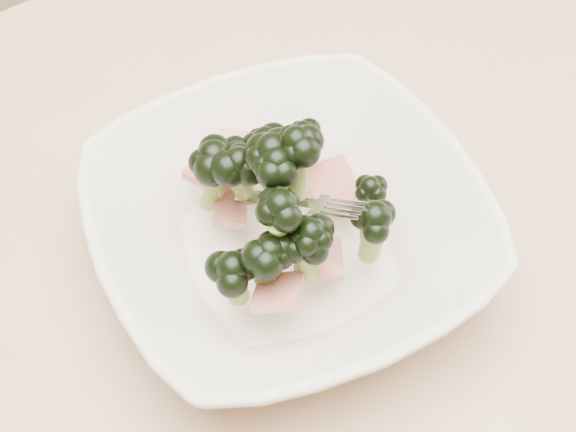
% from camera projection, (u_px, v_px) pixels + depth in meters
% --- Properties ---
extents(dining_table, '(1.20, 0.80, 0.75)m').
position_uv_depth(dining_table, '(269.00, 318.00, 0.71)').
color(dining_table, tan).
rests_on(dining_table, ground).
extents(broccoli_dish, '(0.34, 0.34, 0.14)m').
position_uv_depth(broccoli_dish, '(287.00, 224.00, 0.59)').
color(broccoli_dish, beige).
rests_on(broccoli_dish, dining_table).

